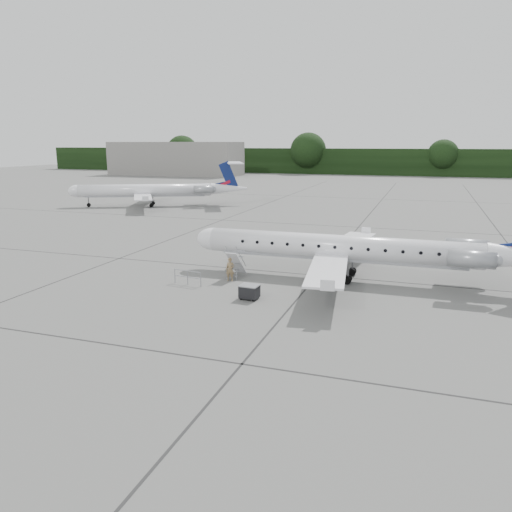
% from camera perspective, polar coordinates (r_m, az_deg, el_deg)
% --- Properties ---
extents(ground, '(320.00, 320.00, 0.00)m').
position_cam_1_polar(ground, '(31.43, 10.90, -5.59)').
color(ground, slate).
rests_on(ground, ground).
extents(treeline, '(260.00, 4.00, 8.00)m').
position_cam_1_polar(treeline, '(159.76, 17.77, 10.16)').
color(treeline, black).
rests_on(treeline, ground).
extents(terminal_building, '(40.00, 14.00, 10.00)m').
position_cam_1_polar(terminal_building, '(158.02, -9.17, 10.94)').
color(terminal_building, slate).
rests_on(terminal_building, ground).
extents(main_regional_jet, '(25.37, 18.31, 6.49)m').
position_cam_1_polar(main_regional_jet, '(36.73, 9.48, 2.36)').
color(main_regional_jet, white).
rests_on(main_regional_jet, ground).
extents(airstair, '(0.86, 2.11, 2.03)m').
position_cam_1_polar(airstair, '(37.14, -2.29, -0.87)').
color(airstair, white).
rests_on(airstair, ground).
extents(passenger, '(0.69, 0.51, 1.72)m').
position_cam_1_polar(passenger, '(36.09, -2.98, -1.54)').
color(passenger, olive).
rests_on(passenger, ground).
extents(safety_railing, '(2.19, 0.39, 1.00)m').
position_cam_1_polar(safety_railing, '(35.54, -7.82, -2.47)').
color(safety_railing, gray).
rests_on(safety_railing, ground).
extents(baggage_cart, '(1.22, 1.02, 1.00)m').
position_cam_1_polar(baggage_cart, '(31.97, -0.76, -4.09)').
color(baggage_cart, black).
rests_on(baggage_cart, ground).
extents(bg_regional_left, '(31.80, 28.29, 6.89)m').
position_cam_1_polar(bg_regional_left, '(80.72, -12.55, 8.01)').
color(bg_regional_left, white).
rests_on(bg_regional_left, ground).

